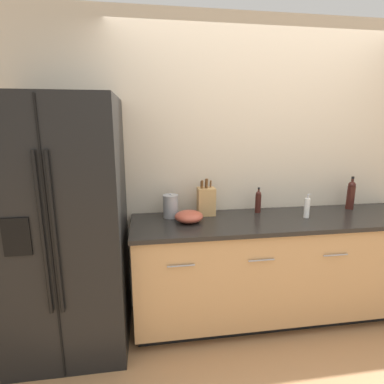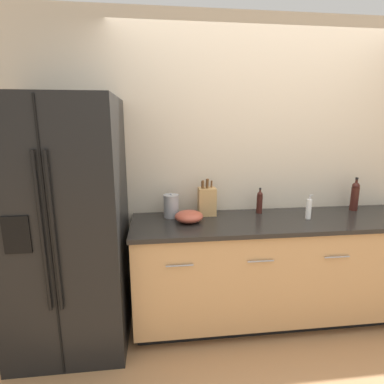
{
  "view_description": "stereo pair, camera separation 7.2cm",
  "coord_description": "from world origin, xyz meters",
  "views": [
    {
      "loc": [
        -0.95,
        -1.57,
        1.7
      ],
      "look_at": [
        -0.61,
        0.7,
        1.17
      ],
      "focal_mm": 28.0,
      "sensor_mm": 36.0,
      "label": 1
    },
    {
      "loc": [
        -0.88,
        -1.58,
        1.7
      ],
      "look_at": [
        -0.61,
        0.7,
        1.17
      ],
      "focal_mm": 28.0,
      "sensor_mm": 36.0,
      "label": 2
    }
  ],
  "objects": [
    {
      "name": "soap_dispenser",
      "position": [
        0.37,
        0.68,
        1.01
      ],
      "size": [
        0.05,
        0.04,
        0.21
      ],
      "color": "white",
      "rests_on": "counter_unit"
    },
    {
      "name": "counter_unit",
      "position": [
        0.16,
        0.71,
        0.47
      ],
      "size": [
        2.53,
        0.64,
        0.92
      ],
      "color": "black",
      "rests_on": "ground_plane"
    },
    {
      "name": "mixing_bowl",
      "position": [
        -0.63,
        0.71,
        0.97
      ],
      "size": [
        0.23,
        0.23,
        0.09
      ],
      "color": "#B24C38",
      "rests_on": "counter_unit"
    },
    {
      "name": "wine_bottle",
      "position": [
        0.91,
        0.88,
        1.06
      ],
      "size": [
        0.07,
        0.07,
        0.3
      ],
      "color": "#3D1914",
      "rests_on": "counter_unit"
    },
    {
      "name": "steel_canister",
      "position": [
        -0.77,
        0.87,
        1.02
      ],
      "size": [
        0.13,
        0.13,
        0.21
      ],
      "color": "#A3A3A5",
      "rests_on": "counter_unit"
    },
    {
      "name": "refrigerator",
      "position": [
        -1.56,
        0.64,
        0.94
      ],
      "size": [
        0.83,
        0.79,
        1.89
      ],
      "color": "black",
      "rests_on": "ground_plane"
    },
    {
      "name": "ground_plane",
      "position": [
        0.0,
        0.0,
        0.0
      ],
      "size": [
        14.0,
        14.0,
        0.0
      ],
      "primitive_type": "plane",
      "color": "#B27F51"
    },
    {
      "name": "oil_bottle",
      "position": [
        0.01,
        0.89,
        1.03
      ],
      "size": [
        0.05,
        0.05,
        0.23
      ],
      "color": "#3D1914",
      "rests_on": "counter_unit"
    },
    {
      "name": "wall_back",
      "position": [
        0.0,
        1.05,
        1.3
      ],
      "size": [
        10.0,
        0.05,
        2.6
      ],
      "color": "beige",
      "rests_on": "ground_plane"
    },
    {
      "name": "knife_block",
      "position": [
        -0.46,
        0.89,
        1.05
      ],
      "size": [
        0.15,
        0.12,
        0.33
      ],
      "color": "tan",
      "rests_on": "counter_unit"
    }
  ]
}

